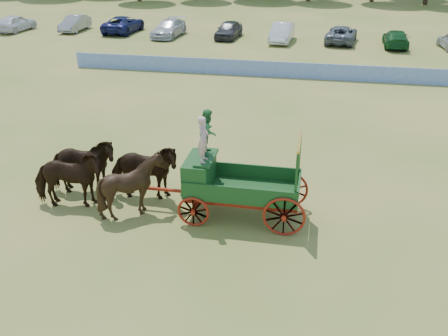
% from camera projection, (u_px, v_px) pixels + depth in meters
% --- Properties ---
extents(ground, '(160.00, 160.00, 0.00)m').
position_uv_depth(ground, '(219.00, 211.00, 17.63)').
color(ground, '#A58B4A').
rests_on(ground, ground).
extents(horse_lead_left, '(2.77, 1.65, 2.19)m').
position_uv_depth(horse_lead_left, '(68.00, 180.00, 17.44)').
color(horse_lead_left, black).
rests_on(horse_lead_left, ground).
extents(horse_lead_right, '(2.80, 1.74, 2.19)m').
position_uv_depth(horse_lead_right, '(82.00, 166.00, 18.42)').
color(horse_lead_right, black).
rests_on(horse_lead_right, ground).
extents(horse_wheel_left, '(2.17, 1.98, 2.20)m').
position_uv_depth(horse_wheel_left, '(133.00, 186.00, 17.03)').
color(horse_wheel_left, black).
rests_on(horse_wheel_left, ground).
extents(horse_wheel_right, '(2.71, 1.44, 2.19)m').
position_uv_depth(horse_wheel_right, '(144.00, 172.00, 18.01)').
color(horse_wheel_right, black).
rests_on(horse_wheel_right, ground).
extents(farm_dray, '(6.00, 2.00, 3.69)m').
position_uv_depth(farm_dray, '(221.00, 172.00, 16.81)').
color(farm_dray, '#98280F').
rests_on(farm_dray, ground).
extents(sponsor_banner, '(26.00, 0.08, 1.05)m').
position_uv_depth(sponsor_banner, '(257.00, 68.00, 33.49)').
color(sponsor_banner, '#1D43A1').
rests_on(sponsor_banner, ground).
extents(parked_cars, '(57.46, 7.41, 1.59)m').
position_uv_depth(parked_cars, '(317.00, 33.00, 43.36)').
color(parked_cars, silver).
rests_on(parked_cars, ground).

